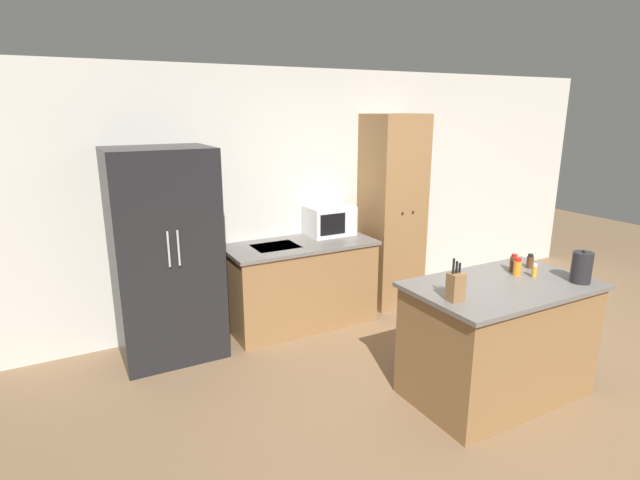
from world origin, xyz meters
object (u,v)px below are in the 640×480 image
Objects in this scene: microwave at (330,220)px; knife_block at (456,286)px; spice_bottle_amber_oil at (517,267)px; refrigerator at (165,255)px; spice_bottle_green_herb at (514,263)px; kettle at (582,267)px; spice_bottle_tall_dark at (534,271)px; pantry_cabinet at (392,212)px; spice_bottle_short_red at (530,262)px.

knife_block reaches higher than microwave.
refrigerator is at bearing 141.93° from spice_bottle_amber_oil.
microwave is 2.01m from spice_bottle_green_herb.
knife_block is at bearing 171.00° from kettle.
microwave is 1.60× the size of knife_block.
kettle reaches higher than spice_bottle_tall_dark.
pantry_cabinet is at bearing 85.70° from spice_bottle_green_herb.
pantry_cabinet is at bearing -6.39° from microwave.
refrigerator is at bearing 140.38° from kettle.
microwave is 1.88× the size of kettle.
spice_bottle_tall_dark is 0.93× the size of spice_bottle_short_red.
spice_bottle_amber_oil is 0.09m from spice_bottle_green_herb.
knife_block is 2.14× the size of spice_bottle_amber_oil.
knife_block is at bearing -163.93° from spice_bottle_green_herb.
knife_block reaches higher than kettle.
microwave is 3.35× the size of spice_bottle_green_herb.
spice_bottle_tall_dark is 0.33m from kettle.
kettle is (0.05, -0.42, 0.06)m from spice_bottle_short_red.
refrigerator is at bearing 127.37° from knife_block.
refrigerator reaches higher than spice_bottle_green_herb.
spice_bottle_tall_dark is at bearing -51.56° from spice_bottle_amber_oil.
spice_bottle_short_red is 0.46× the size of kettle.
spice_bottle_short_red is (0.81, -1.91, -0.06)m from microwave.
microwave reaches higher than spice_bottle_tall_dark.
kettle is (0.24, -0.42, 0.05)m from spice_bottle_green_herb.
pantry_cabinet is 14.73× the size of spice_bottle_green_herb.
refrigerator is at bearing -174.76° from microwave.
spice_bottle_green_herb is at bearing 99.37° from spice_bottle_tall_dark.
spice_bottle_green_herb is (-0.19, 0.00, 0.01)m from spice_bottle_short_red.
spice_bottle_amber_oil is at bearing -74.00° from microwave.
spice_bottle_short_red is (0.06, -1.83, -0.09)m from pantry_cabinet.
spice_bottle_short_red reaches higher than spice_bottle_tall_dark.
spice_bottle_tall_dark is at bearing -72.75° from microwave.
spice_bottle_short_red is at bearing -34.19° from refrigerator.
spice_bottle_amber_oil is (-0.24, -0.08, 0.01)m from spice_bottle_short_red.
microwave is at bearing 106.00° from spice_bottle_amber_oil.
microwave is at bearing 113.02° from spice_bottle_short_red.
refrigerator reaches higher than kettle.
kettle reaches higher than spice_bottle_short_red.
kettle is at bearing -83.82° from spice_bottle_short_red.
pantry_cabinet reaches higher than spice_bottle_green_herb.
spice_bottle_green_herb is at bearing -94.30° from pantry_cabinet.
spice_bottle_short_red is (0.16, 0.18, 0.00)m from spice_bottle_tall_dark.
pantry_cabinet is 2.30m from knife_block.
kettle is (0.29, -0.34, 0.05)m from spice_bottle_amber_oil.
spice_bottle_green_herb is at bearing 58.28° from spice_bottle_amber_oil.
pantry_cabinet reaches higher than kettle.
kettle is at bearing -49.96° from spice_bottle_amber_oil.
spice_bottle_tall_dark is at bearing -132.91° from spice_bottle_short_red.
refrigerator is 7.26× the size of kettle.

